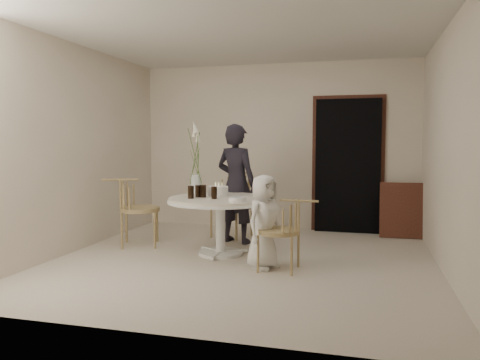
% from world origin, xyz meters
% --- Properties ---
extents(ground, '(4.50, 4.50, 0.00)m').
position_xyz_m(ground, '(0.00, 0.00, 0.00)').
color(ground, beige).
rests_on(ground, ground).
extents(room_shell, '(4.50, 4.50, 4.50)m').
position_xyz_m(room_shell, '(0.00, 0.00, 1.62)').
color(room_shell, silver).
rests_on(room_shell, ground).
extents(doorway, '(1.00, 0.10, 2.10)m').
position_xyz_m(doorway, '(1.15, 2.19, 1.05)').
color(doorway, black).
rests_on(doorway, ground).
extents(door_trim, '(1.12, 0.03, 2.22)m').
position_xyz_m(door_trim, '(1.15, 2.23, 1.11)').
color(door_trim, brown).
rests_on(door_trim, ground).
extents(table, '(1.33, 1.33, 0.73)m').
position_xyz_m(table, '(-0.35, 0.25, 0.62)').
color(table, white).
rests_on(table, ground).
extents(picture_frame, '(0.63, 0.20, 0.82)m').
position_xyz_m(picture_frame, '(1.95, 1.95, 0.41)').
color(picture_frame, brown).
rests_on(picture_frame, ground).
extents(chair_far, '(0.63, 0.66, 0.96)m').
position_xyz_m(chair_far, '(-0.48, 1.50, 0.62)').
color(chair_far, tan).
rests_on(chair_far, ground).
extents(chair_right, '(0.51, 0.47, 0.81)m').
position_xyz_m(chair_right, '(0.60, -0.29, 0.52)').
color(chair_right, tan).
rests_on(chair_right, ground).
extents(chair_left, '(0.67, 0.64, 0.94)m').
position_xyz_m(chair_left, '(-1.70, 0.42, 0.61)').
color(chair_left, tan).
rests_on(chair_left, ground).
extents(girl, '(0.71, 0.57, 1.68)m').
position_xyz_m(girl, '(-0.35, 1.01, 0.84)').
color(girl, black).
rests_on(girl, ground).
extents(boy, '(0.53, 0.61, 1.06)m').
position_xyz_m(boy, '(0.31, -0.24, 0.53)').
color(boy, white).
rests_on(boy, ground).
extents(birthday_cake, '(0.26, 0.26, 0.17)m').
position_xyz_m(birthday_cake, '(-0.43, 0.41, 0.79)').
color(birthday_cake, white).
rests_on(birthday_cake, table).
extents(cola_tumbler_a, '(0.09, 0.09, 0.16)m').
position_xyz_m(cola_tumbler_a, '(-0.67, 0.06, 0.81)').
color(cola_tumbler_a, black).
rests_on(cola_tumbler_a, table).
extents(cola_tumbler_b, '(0.09, 0.09, 0.15)m').
position_xyz_m(cola_tumbler_b, '(-0.38, 0.10, 0.81)').
color(cola_tumbler_b, black).
rests_on(cola_tumbler_b, table).
extents(cola_tumbler_c, '(0.09, 0.09, 0.15)m').
position_xyz_m(cola_tumbler_c, '(-0.64, 0.23, 0.81)').
color(cola_tumbler_c, black).
rests_on(cola_tumbler_c, table).
extents(cola_tumbler_d, '(0.08, 0.08, 0.16)m').
position_xyz_m(cola_tumbler_d, '(-0.56, 0.21, 0.81)').
color(cola_tumbler_d, black).
rests_on(cola_tumbler_d, table).
extents(plate_stack, '(0.26, 0.26, 0.05)m').
position_xyz_m(plate_stack, '(-0.03, -0.10, 0.76)').
color(plate_stack, white).
rests_on(plate_stack, table).
extents(flower_vase, '(0.14, 0.14, 0.98)m').
position_xyz_m(flower_vase, '(-0.79, 0.58, 1.08)').
color(flower_vase, silver).
rests_on(flower_vase, table).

